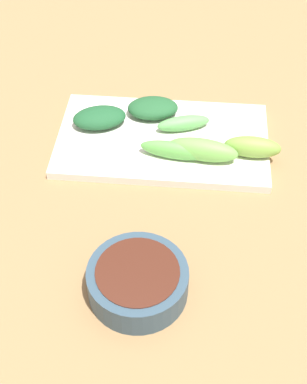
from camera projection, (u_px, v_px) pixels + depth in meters
name	position (u px, v px, depth m)	size (l,w,h in m)	color
tabletop	(158.00, 190.00, 0.73)	(2.10, 2.10, 0.02)	olive
sauce_bowl	(138.00, 280.00, 0.60)	(0.11, 0.11, 0.04)	#314A59
serving_plate	(166.00, 140.00, 0.78)	(0.17, 0.29, 0.01)	silver
broccoli_leafy_0	(99.00, 118.00, 0.78)	(0.05, 0.08, 0.03)	#1E552D
broccoli_stalk_1	(253.00, 147.00, 0.74)	(0.03, 0.08, 0.03)	#77A840
broccoli_stalk_2	(203.00, 150.00, 0.73)	(0.03, 0.09, 0.03)	#6CB64D
broccoli_stalk_3	(174.00, 150.00, 0.73)	(0.02, 0.09, 0.03)	#5CB14A
broccoli_leafy_4	(153.00, 108.00, 0.80)	(0.05, 0.07, 0.02)	#22582E
broccoli_stalk_5	(183.00, 123.00, 0.78)	(0.02, 0.08, 0.02)	#5FAB58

